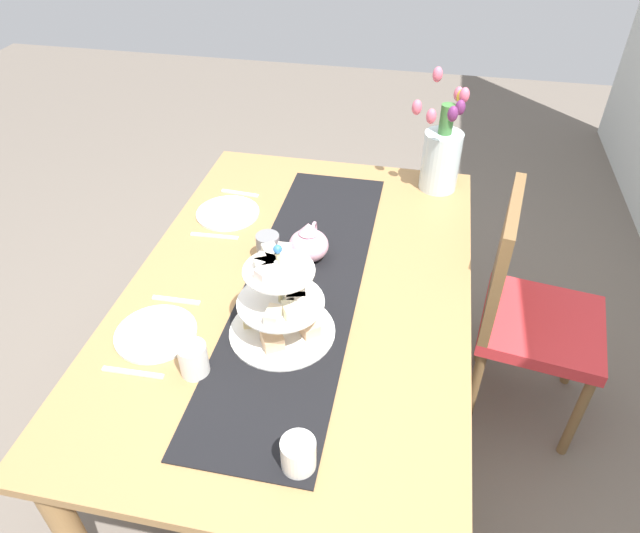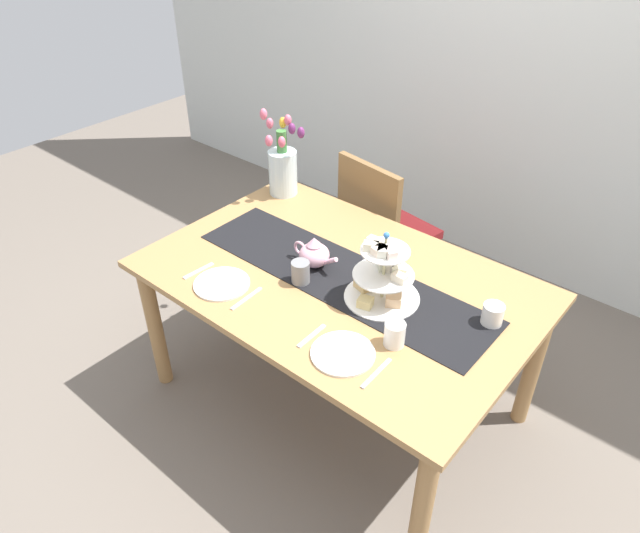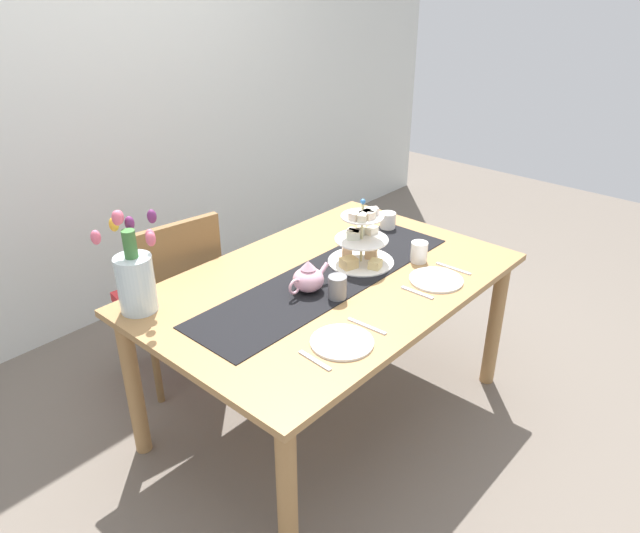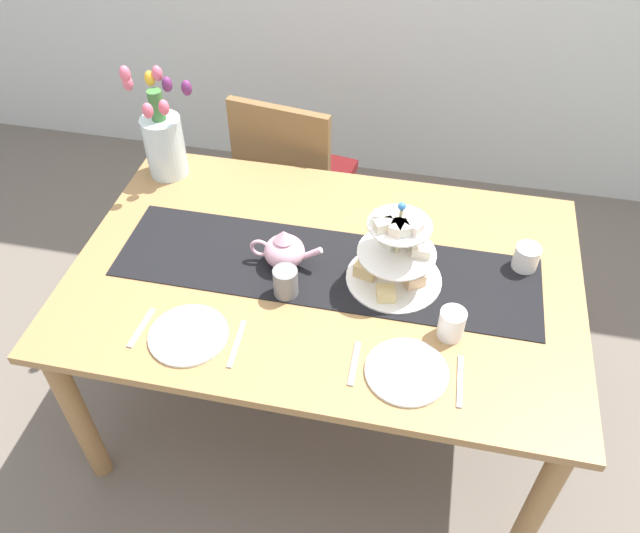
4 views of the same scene
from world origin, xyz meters
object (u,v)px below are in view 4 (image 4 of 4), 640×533
cream_jug (526,258)px  dinner_plate_left (188,335)px  fork_left (141,328)px  teapot (284,250)px  knife_left (237,344)px  mug_grey (286,282)px  chair_left (293,177)px  tiered_cake_stand (395,256)px  mug_white_text (452,324)px  dinner_plate_right (407,372)px  dining_table (325,290)px  fork_right (354,363)px  knife_right (460,381)px  tulip_vase (163,139)px

cream_jug → dinner_plate_left: (-0.95, -0.49, -0.04)m
fork_left → teapot: bearing=45.3°
knife_left → mug_grey: (0.09, 0.22, 0.05)m
fork_left → knife_left: (0.29, 0.00, 0.00)m
chair_left → teapot: 0.82m
tiered_cake_stand → knife_left: 0.54m
knife_left → mug_white_text: bearing=15.1°
dinner_plate_right → tiered_cake_stand: bearing=103.3°
dining_table → dinner_plate_left: size_ratio=7.00×
fork_right → knife_right: size_ratio=0.88×
tulip_vase → cream_jug: (1.30, -0.25, -0.11)m
dinner_plate_right → mug_white_text: (0.11, 0.16, 0.04)m
knife_left → knife_right: same height
teapot → knife_right: size_ratio=1.40×
dinner_plate_left → knife_right: bearing=0.0°
tiered_cake_stand → tulip_vase: (-0.90, 0.40, 0.04)m
mug_grey → mug_white_text: 0.51m
cream_jug → mug_grey: mug_grey is taller
dining_table → knife_right: knife_right is taller
dining_table → fork_left: size_ratio=10.73×
mug_grey → teapot: bearing=106.0°
cream_jug → dinner_plate_right: cream_jug is taller
dinner_plate_right → mug_white_text: bearing=56.3°
fork_right → mug_grey: size_ratio=1.58×
fork_left → dining_table: bearing=36.1°
chair_left → dinner_plate_right: bearing=-61.6°
tiered_cake_stand → fork_left: (-0.69, -0.35, -0.10)m
tiered_cake_stand → knife_right: bearing=-56.8°
tiered_cake_stand → tulip_vase: tulip_vase is taller
tiered_cake_stand → knife_right: 0.43m
dining_table → chair_left: bearing=111.5°
dinner_plate_right → knife_right: (0.14, 0.00, -0.00)m
fork_right → mug_white_text: bearing=32.5°
chair_left → dinner_plate_left: (-0.04, -1.10, 0.23)m
knife_left → mug_grey: bearing=67.8°
tulip_vase → dinner_plate_left: 0.83m
teapot → knife_right: 0.68m
chair_left → dinner_plate_right: 1.27m
teapot → mug_grey: bearing=-74.0°
chair_left → fork_right: (0.45, -1.10, 0.23)m
teapot → mug_white_text: bearing=-19.3°
chair_left → mug_grey: chair_left is taller
knife_left → mug_white_text: (0.59, 0.16, 0.04)m
knife_right → knife_left: bearing=180.0°
chair_left → knife_right: (0.74, -1.10, 0.23)m
mug_grey → dining_table: bearing=52.6°
knife_left → dinner_plate_right: (0.49, 0.00, 0.00)m
knife_right → mug_white_text: 0.17m
tulip_vase → fork_left: bearing=-74.7°
dining_table → knife_left: 0.41m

